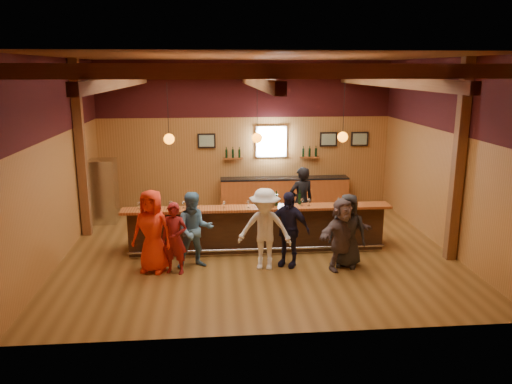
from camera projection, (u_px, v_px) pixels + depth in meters
room at (257, 115)px, 11.36m from camera, size 9.04×9.00×4.52m
bar_counter at (257, 227)px, 12.09m from camera, size 6.30×1.07×1.11m
back_bar_cabinet at (284, 192)px, 15.66m from camera, size 4.00×0.52×0.95m
window at (271, 142)px, 15.46m from camera, size 0.95×0.09×0.95m
framed_pictures at (299, 140)px, 15.52m from camera, size 5.35×0.05×0.45m
wine_shelves at (271, 156)px, 15.50m from camera, size 3.00×0.18×0.30m
pendant_lights at (257, 138)px, 11.42m from camera, size 4.24×0.24×1.37m
stainless_fridge at (104, 191)px, 14.02m from camera, size 0.70×0.70×1.80m
customer_orange at (152, 231)px, 10.57m from camera, size 1.01×0.82×1.79m
customer_redvest at (175, 238)px, 10.49m from camera, size 0.65×0.53×1.54m
customer_denim at (195, 230)px, 10.79m from camera, size 0.91×0.76×1.69m
customer_white at (265, 229)px, 10.70m from camera, size 1.28×0.91×1.79m
customer_navy at (288, 229)px, 10.88m from camera, size 1.06×0.83×1.68m
customer_brown at (342, 234)px, 10.71m from camera, size 1.51×1.13×1.58m
customer_dark at (348, 231)px, 10.86m from camera, size 0.93×0.76×1.63m
bartender at (301, 201)px, 12.90m from camera, size 0.75×0.60×1.82m
ice_bucket at (271, 200)px, 11.76m from camera, size 0.24×0.24×0.27m
bottle_a at (276, 200)px, 11.71m from camera, size 0.08×0.08×0.36m
bottle_b at (300, 198)px, 11.84m from camera, size 0.08×0.08×0.36m
glass_a at (139, 204)px, 11.44m from camera, size 0.08×0.08×0.17m
glass_b at (171, 203)px, 11.44m from camera, size 0.09×0.09×0.19m
glass_c at (184, 203)px, 11.49m from camera, size 0.08×0.08×0.18m
glass_d at (224, 203)px, 11.53m from camera, size 0.07×0.07×0.17m
glass_e at (248, 202)px, 11.54m from camera, size 0.08×0.08×0.18m
glass_f at (302, 200)px, 11.71m from camera, size 0.08×0.08×0.17m
glass_g at (309, 200)px, 11.71m from camera, size 0.08×0.08×0.18m
glass_h at (339, 200)px, 11.80m from camera, size 0.08×0.08×0.17m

